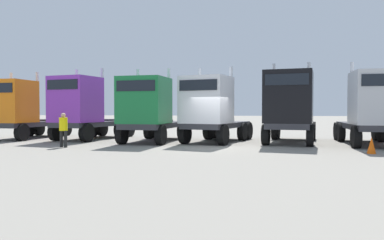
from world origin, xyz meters
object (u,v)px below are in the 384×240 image
at_px(semi_truck_purple, 82,108).
at_px(semi_truck_black, 290,106).
at_px(semi_truck_white, 211,109).
at_px(traffic_cone_near, 372,145).
at_px(semi_truck_silver, 375,108).
at_px(visitor_in_hivis, 63,127).
at_px(semi_truck_green, 149,109).
at_px(semi_truck_orange, 18,109).

distance_m(semi_truck_purple, semi_truck_black, 12.19).
height_order(semi_truck_white, traffic_cone_near, semi_truck_white).
bearing_deg(semi_truck_silver, traffic_cone_near, -15.78).
height_order(visitor_in_hivis, traffic_cone_near, visitor_in_hivis).
xyz_separation_m(semi_truck_green, traffic_cone_near, (10.76, -3.17, -1.52)).
relative_size(semi_truck_orange, traffic_cone_near, 8.51).
height_order(semi_truck_purple, semi_truck_white, semi_truck_purple).
relative_size(semi_truck_orange, visitor_in_hivis, 3.57).
relative_size(semi_truck_white, semi_truck_black, 0.93).
xyz_separation_m(semi_truck_white, visitor_in_hivis, (-6.75, -3.75, -0.91)).
relative_size(visitor_in_hivis, traffic_cone_near, 2.38).
distance_m(semi_truck_green, traffic_cone_near, 11.32).
distance_m(semi_truck_white, semi_truck_black, 4.26).
height_order(semi_truck_orange, semi_truck_purple, semi_truck_purple).
relative_size(semi_truck_silver, traffic_cone_near, 8.97).
distance_m(semi_truck_green, visitor_in_hivis, 4.76).
height_order(semi_truck_green, semi_truck_black, semi_truck_black).
height_order(semi_truck_orange, semi_truck_silver, semi_truck_silver).
distance_m(semi_truck_white, visitor_in_hivis, 7.78).
relative_size(semi_truck_black, visitor_in_hivis, 3.86).
relative_size(semi_truck_purple, visitor_in_hivis, 3.68).
xyz_separation_m(semi_truck_green, semi_truck_black, (7.65, 0.81, 0.16)).
bearing_deg(visitor_in_hivis, semi_truck_black, -53.81).
bearing_deg(semi_truck_purple, visitor_in_hivis, 25.86).
bearing_deg(traffic_cone_near, visitor_in_hivis, -179.63).
bearing_deg(semi_truck_silver, semi_truck_purple, -91.99).
relative_size(semi_truck_purple, semi_truck_white, 1.02).
height_order(semi_truck_silver, traffic_cone_near, semi_truck_silver).
height_order(semi_truck_black, semi_truck_silver, semi_truck_black).
relative_size(semi_truck_orange, semi_truck_white, 0.99).
bearing_deg(traffic_cone_near, semi_truck_orange, 168.76).
bearing_deg(semi_truck_white, traffic_cone_near, 77.54).
xyz_separation_m(semi_truck_orange, semi_truck_white, (12.18, -0.23, 0.01)).
bearing_deg(semi_truck_purple, semi_truck_orange, -76.66).
xyz_separation_m(semi_truck_silver, visitor_in_hivis, (-15.10, -3.45, -0.95)).
relative_size(semi_truck_green, semi_truck_black, 0.99).
relative_size(semi_truck_purple, semi_truck_black, 0.95).
bearing_deg(semi_truck_silver, visitor_in_hivis, -76.44).
xyz_separation_m(semi_truck_orange, visitor_in_hivis, (5.42, -3.97, -0.90)).
bearing_deg(visitor_in_hivis, semi_truck_white, -45.10).
xyz_separation_m(semi_truck_green, visitor_in_hivis, (-3.35, -3.26, -0.90)).
bearing_deg(semi_truck_purple, traffic_cone_near, 85.05).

